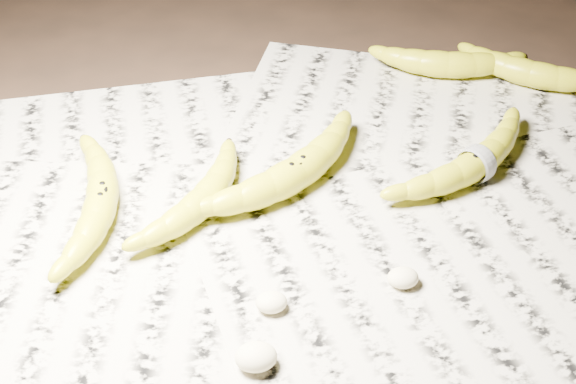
{
  "coord_description": "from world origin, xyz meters",
  "views": [
    {
      "loc": [
        -0.09,
        -0.62,
        0.56
      ],
      "look_at": [
        -0.02,
        -0.01,
        0.05
      ],
      "focal_mm": 50.0,
      "sensor_mm": 36.0,
      "label": 1
    }
  ],
  "objects": [
    {
      "name": "banana_left_a",
      "position": [
        -0.21,
        0.04,
        0.03
      ],
      "size": [
        0.07,
        0.2,
        0.03
      ],
      "primitive_type": null,
      "rotation": [
        0.0,
        0.0,
        1.51
      ],
      "color": "gold",
      "rests_on": "newspaper_patch"
    },
    {
      "name": "ground",
      "position": [
        0.0,
        0.0,
        0.0
      ],
      "size": [
        3.0,
        3.0,
        0.0
      ],
      "primitive_type": "plane",
      "color": "black",
      "rests_on": "ground"
    },
    {
      "name": "banana_taped",
      "position": [
        0.2,
        0.05,
        0.03
      ],
      "size": [
        0.2,
        0.17,
        0.03
      ],
      "primitive_type": null,
      "rotation": [
        0.0,
        0.0,
        0.62
      ],
      "color": "gold",
      "rests_on": "newspaper_patch"
    },
    {
      "name": "flesh_chunk_b",
      "position": [
        -0.04,
        -0.12,
        0.02
      ],
      "size": [
        0.03,
        0.02,
        0.02
      ],
      "primitive_type": "ellipsoid",
      "color": "beige",
      "rests_on": "newspaper_patch"
    },
    {
      "name": "banana_upper_b",
      "position": [
        0.23,
        0.27,
        0.03
      ],
      "size": [
        0.18,
        0.09,
        0.04
      ],
      "primitive_type": null,
      "rotation": [
        0.0,
        0.0,
        -0.22
      ],
      "color": "gold",
      "rests_on": "newspaper_patch"
    },
    {
      "name": "newspaper_patch",
      "position": [
        0.03,
        0.01,
        0.0
      ],
      "size": [
        0.9,
        0.7,
        0.01
      ],
      "primitive_type": "cube",
      "color": "#B9B29E",
      "rests_on": "ground"
    },
    {
      "name": "banana_upper_a",
      "position": [
        0.33,
        0.23,
        0.03
      ],
      "size": [
        0.18,
        0.14,
        0.03
      ],
      "primitive_type": null,
      "rotation": [
        0.0,
        0.0,
        -0.58
      ],
      "color": "gold",
      "rests_on": "newspaper_patch"
    },
    {
      "name": "flesh_chunk_a",
      "position": [
        -0.06,
        -0.18,
        0.02
      ],
      "size": [
        0.04,
        0.03,
        0.02
      ],
      "primitive_type": "ellipsoid",
      "color": "beige",
      "rests_on": "newspaper_patch"
    },
    {
      "name": "banana_left_b",
      "position": [
        -0.1,
        0.03,
        0.02
      ],
      "size": [
        0.14,
        0.17,
        0.03
      ],
      "primitive_type": null,
      "rotation": [
        0.0,
        0.0,
        0.96
      ],
      "color": "gold",
      "rests_on": "newspaper_patch"
    },
    {
      "name": "measuring_tape",
      "position": [
        0.2,
        0.05,
        0.03
      ],
      "size": [
        0.03,
        0.04,
        0.04
      ],
      "primitive_type": "torus",
      "rotation": [
        0.0,
        1.57,
        0.62
      ],
      "color": "white",
      "rests_on": "newspaper_patch"
    },
    {
      "name": "flesh_chunk_c",
      "position": [
        0.08,
        -0.1,
        0.02
      ],
      "size": [
        0.03,
        0.03,
        0.02
      ],
      "primitive_type": "ellipsoid",
      "color": "beige",
      "rests_on": "newspaper_patch"
    },
    {
      "name": "banana_center",
      "position": [
        0.0,
        0.06,
        0.03
      ],
      "size": [
        0.21,
        0.18,
        0.04
      ],
      "primitive_type": null,
      "rotation": [
        0.0,
        0.0,
        0.68
      ],
      "color": "gold",
      "rests_on": "newspaper_patch"
    }
  ]
}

